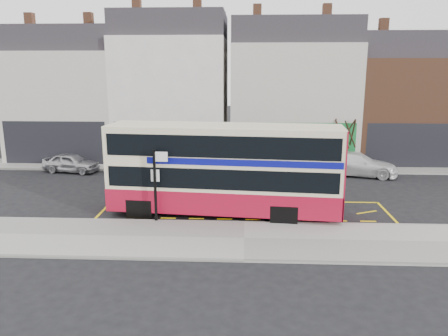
{
  "coord_description": "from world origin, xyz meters",
  "views": [
    {
      "loc": [
        -0.05,
        -19.02,
        7.0
      ],
      "look_at": [
        -1.02,
        2.0,
        2.06
      ],
      "focal_mm": 35.0,
      "sensor_mm": 36.0,
      "label": 1
    }
  ],
  "objects_px": {
    "street_tree_right": "(345,126)",
    "double_decker_bus": "(225,169)",
    "car_silver": "(71,163)",
    "car_white": "(356,164)",
    "car_grey": "(238,164)",
    "bus_stop_post": "(156,179)"
  },
  "relations": [
    {
      "from": "car_silver",
      "to": "street_tree_right",
      "type": "distance_m",
      "value": 18.63
    },
    {
      "from": "car_grey",
      "to": "car_white",
      "type": "xyz_separation_m",
      "value": [
        7.74,
        0.34,
        0.03
      ]
    },
    {
      "from": "double_decker_bus",
      "to": "street_tree_right",
      "type": "distance_m",
      "value": 12.3
    },
    {
      "from": "bus_stop_post",
      "to": "street_tree_right",
      "type": "bearing_deg",
      "value": 46.33
    },
    {
      "from": "double_decker_bus",
      "to": "car_white",
      "type": "xyz_separation_m",
      "value": [
        8.24,
        8.23,
        -1.53
      ]
    },
    {
      "from": "double_decker_bus",
      "to": "car_grey",
      "type": "height_order",
      "value": "double_decker_bus"
    },
    {
      "from": "double_decker_bus",
      "to": "car_white",
      "type": "height_order",
      "value": "double_decker_bus"
    },
    {
      "from": "car_silver",
      "to": "street_tree_right",
      "type": "bearing_deg",
      "value": -75.65
    },
    {
      "from": "car_silver",
      "to": "car_grey",
      "type": "relative_size",
      "value": 0.86
    },
    {
      "from": "car_white",
      "to": "street_tree_right",
      "type": "height_order",
      "value": "street_tree_right"
    },
    {
      "from": "double_decker_bus",
      "to": "bus_stop_post",
      "type": "bearing_deg",
      "value": -150.8
    },
    {
      "from": "car_white",
      "to": "street_tree_right",
      "type": "bearing_deg",
      "value": 36.38
    },
    {
      "from": "car_grey",
      "to": "double_decker_bus",
      "type": "bearing_deg",
      "value": 174.43
    },
    {
      "from": "car_silver",
      "to": "double_decker_bus",
      "type": "bearing_deg",
      "value": -117.26
    },
    {
      "from": "double_decker_bus",
      "to": "bus_stop_post",
      "type": "distance_m",
      "value": 3.28
    },
    {
      "from": "car_silver",
      "to": "car_white",
      "type": "distance_m",
      "value": 18.99
    },
    {
      "from": "bus_stop_post",
      "to": "car_silver",
      "type": "distance_m",
      "value": 12.4
    },
    {
      "from": "double_decker_bus",
      "to": "car_white",
      "type": "distance_m",
      "value": 11.75
    },
    {
      "from": "street_tree_right",
      "to": "double_decker_bus",
      "type": "bearing_deg",
      "value": -128.72
    },
    {
      "from": "car_white",
      "to": "street_tree_right",
      "type": "xyz_separation_m",
      "value": [
        -0.56,
        1.35,
        2.3
      ]
    },
    {
      "from": "bus_stop_post",
      "to": "street_tree_right",
      "type": "relative_size",
      "value": 0.73
    },
    {
      "from": "car_silver",
      "to": "street_tree_right",
      "type": "relative_size",
      "value": 0.84
    }
  ]
}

